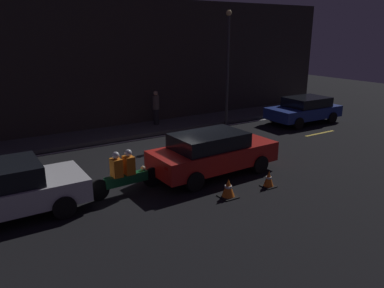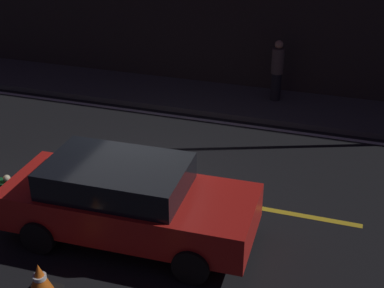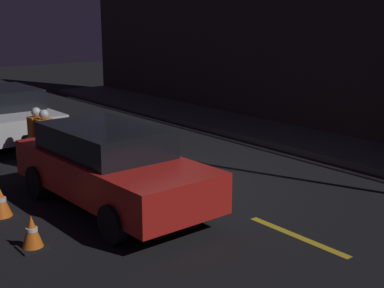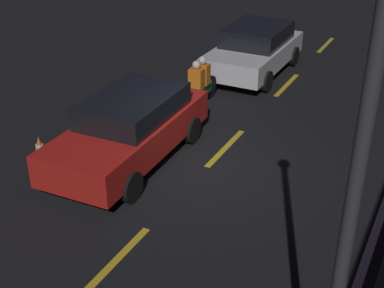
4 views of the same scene
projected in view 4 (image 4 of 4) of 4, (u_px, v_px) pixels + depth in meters
The scene contains 12 objects.
ground_plane at pixel (207, 167), 11.62m from camera, with size 56.00×56.00×0.00m, color black.
lane_dash_a at pixel (326, 45), 19.51m from camera, with size 2.00×0.14×0.01m.
lane_dash_b at pixel (287, 85), 15.96m from camera, with size 2.00×0.14×0.01m.
lane_dash_c at pixel (226, 148), 12.41m from camera, with size 2.00×0.14×0.01m.
lane_dash_d at pixel (115, 261), 8.86m from camera, with size 2.00×0.14×0.01m.
lane_solid_kerb at pixel (382, 212), 10.12m from camera, with size 25.20×0.14×0.01m.
sedan_white at pixel (255, 49), 16.56m from camera, with size 4.15×2.01×1.47m.
taxi_red at pixel (130, 127), 11.57m from camera, with size 4.50×2.00×1.49m.
motorcycle at pixel (199, 86), 14.14m from camera, with size 2.42×0.39×1.39m.
traffic_cone_near at pixel (85, 121), 13.08m from camera, with size 0.51×0.51×0.58m.
traffic_cone_mid at pixel (40, 148), 11.88m from camera, with size 0.41×0.41×0.53m.
street_lamp at pixel (351, 211), 4.52m from camera, with size 0.28×0.28×5.76m.
Camera 4 is at (9.10, 4.31, 5.83)m, focal length 50.00 mm.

